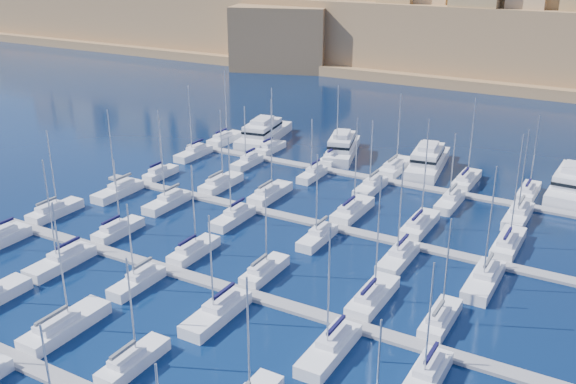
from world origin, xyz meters
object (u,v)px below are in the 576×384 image
Objects in this scene: sailboat_2 at (65,326)px; motor_yacht_a at (264,133)px; motor_yacht_b at (342,147)px; motor_yacht_c at (428,160)px; motor_yacht_d at (572,183)px.

sailboat_2 reaches higher than motor_yacht_a.
motor_yacht_b is 0.94× the size of motor_yacht_c.
sailboat_2 is 0.81× the size of motor_yacht_d.
motor_yacht_a is 35.47m from motor_yacht_c.
motor_yacht_c is 0.97× the size of motor_yacht_d.
motor_yacht_b is at bearing 90.15° from sailboat_2.
sailboat_2 is 81.38m from motor_yacht_d.
motor_yacht_a is 59.79m from motor_yacht_d.
sailboat_2 reaches higher than motor_yacht_c.
motor_yacht_b is 41.26m from motor_yacht_d.
sailboat_2 is 0.83× the size of motor_yacht_c.
motor_yacht_b is at bearing -3.70° from motor_yacht_a.
motor_yacht_d is at bearing -0.20° from motor_yacht_a.
motor_yacht_b is at bearing -178.06° from motor_yacht_c.
motor_yacht_c is at bearing 1.94° from motor_yacht_b.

